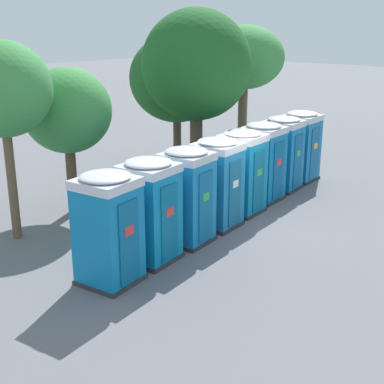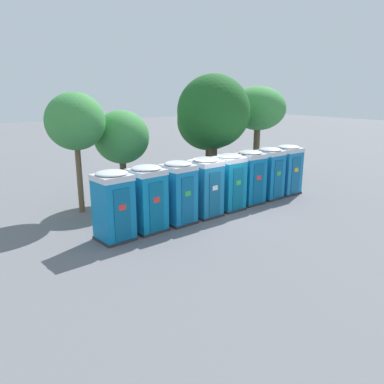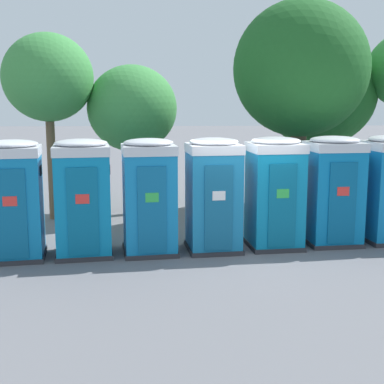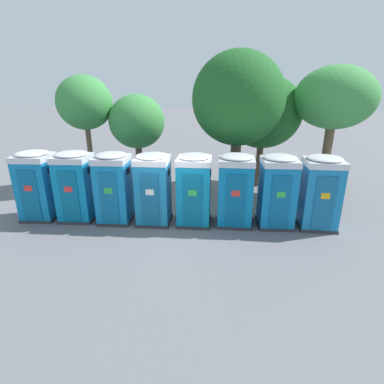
# 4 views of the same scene
# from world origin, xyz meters

# --- Properties ---
(ground_plane) EXTENTS (120.00, 120.00, 0.00)m
(ground_plane) POSITION_xyz_m (0.00, 0.00, 0.00)
(ground_plane) COLOR slate
(portapotty_0) EXTENTS (1.37, 1.36, 2.54)m
(portapotty_0) POSITION_xyz_m (-5.00, -0.41, 1.28)
(portapotty_0) COLOR #2D2D33
(portapotty_0) RESTS_ON ground
(portapotty_1) EXTENTS (1.36, 1.36, 2.54)m
(portapotty_1) POSITION_xyz_m (-3.58, -0.23, 1.28)
(portapotty_1) COLOR #2D2D33
(portapotty_1) RESTS_ON ground
(portapotty_2) EXTENTS (1.30, 1.34, 2.54)m
(portapotty_2) POSITION_xyz_m (-2.15, -0.13, 1.28)
(portapotty_2) COLOR #2D2D33
(portapotty_2) RESTS_ON ground
(portapotty_3) EXTENTS (1.29, 1.32, 2.54)m
(portapotty_3) POSITION_xyz_m (-0.72, 0.02, 1.28)
(portapotty_3) COLOR #2D2D33
(portapotty_3) RESTS_ON ground
(portapotty_4) EXTENTS (1.29, 1.31, 2.54)m
(portapotty_4) POSITION_xyz_m (0.70, 0.21, 1.28)
(portapotty_4) COLOR #2D2D33
(portapotty_4) RESTS_ON ground
(portapotty_5) EXTENTS (1.31, 1.29, 2.54)m
(portapotty_5) POSITION_xyz_m (2.11, 0.44, 1.28)
(portapotty_5) COLOR #2D2D33
(portapotty_5) RESTS_ON ground
(portapotty_6) EXTENTS (1.34, 1.34, 2.54)m
(portapotty_6) POSITION_xyz_m (3.54, 0.60, 1.28)
(portapotty_6) COLOR #2D2D33
(portapotty_6) RESTS_ON ground
(portapotty_7) EXTENTS (1.32, 1.29, 2.54)m
(portapotty_7) POSITION_xyz_m (4.96, 0.75, 1.28)
(portapotty_7) COLOR #2D2D33
(portapotty_7) RESTS_ON ground
(street_tree_0) EXTENTS (3.56, 3.56, 5.21)m
(street_tree_0) POSITION_xyz_m (3.00, 5.06, 3.55)
(street_tree_0) COLOR brown
(street_tree_0) RESTS_ON ground
(street_tree_1) EXTENTS (3.70, 3.70, 6.06)m
(street_tree_1) POSITION_xyz_m (1.94, 3.14, 4.17)
(street_tree_1) COLOR brown
(street_tree_1) RESTS_ON ground
(street_tree_2) EXTENTS (3.20, 3.20, 5.50)m
(street_tree_2) POSITION_xyz_m (5.76, 3.98, 4.20)
(street_tree_2) COLOR brown
(street_tree_2) RESTS_ON ground
(street_tree_3) EXTENTS (2.59, 2.59, 4.36)m
(street_tree_3) POSITION_xyz_m (-2.74, 4.01, 3.10)
(street_tree_3) COLOR brown
(street_tree_3) RESTS_ON ground
(street_tree_4) EXTENTS (2.48, 2.48, 5.17)m
(street_tree_4) POSITION_xyz_m (-5.00, 3.47, 3.94)
(street_tree_4) COLOR brown
(street_tree_4) RESTS_ON ground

